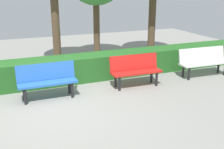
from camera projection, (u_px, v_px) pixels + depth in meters
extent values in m
plane|color=gray|center=(62.00, 109.00, 6.30)|extent=(18.66, 18.66, 0.00)
cube|color=white|center=(205.00, 63.00, 8.43)|extent=(1.63, 0.48, 0.05)
cube|color=white|center=(202.00, 54.00, 8.53)|extent=(1.62, 0.20, 0.42)
cylinder|color=black|center=(218.00, 67.00, 8.85)|extent=(0.07, 0.07, 0.39)
cylinder|color=black|center=(189.00, 74.00, 8.15)|extent=(0.07, 0.07, 0.39)
cylinder|color=black|center=(183.00, 71.00, 8.42)|extent=(0.07, 0.07, 0.39)
cube|color=red|center=(136.00, 72.00, 7.57)|extent=(1.42, 0.47, 0.05)
cube|color=red|center=(134.00, 62.00, 7.67)|extent=(1.41, 0.17, 0.42)
cylinder|color=black|center=(157.00, 79.00, 7.69)|extent=(0.07, 0.07, 0.39)
cylinder|color=black|center=(151.00, 76.00, 7.96)|extent=(0.07, 0.07, 0.39)
cylinder|color=black|center=(120.00, 84.00, 7.33)|extent=(0.07, 0.07, 0.39)
cylinder|color=black|center=(116.00, 80.00, 7.59)|extent=(0.07, 0.07, 0.39)
cube|color=blue|center=(48.00, 83.00, 6.75)|extent=(1.43, 0.43, 0.05)
cube|color=blue|center=(46.00, 71.00, 6.84)|extent=(1.42, 0.12, 0.42)
cylinder|color=black|center=(72.00, 90.00, 6.88)|extent=(0.07, 0.07, 0.39)
cylinder|color=black|center=(69.00, 86.00, 7.15)|extent=(0.07, 0.07, 0.39)
cylinder|color=black|center=(25.00, 97.00, 6.48)|extent=(0.07, 0.07, 0.39)
cylinder|color=black|center=(24.00, 92.00, 6.75)|extent=(0.07, 0.07, 0.39)
cube|color=#266023|center=(82.00, 68.00, 8.15)|extent=(14.66, 0.80, 0.72)
cylinder|color=brown|center=(152.00, 22.00, 10.59)|extent=(0.27, 0.27, 2.66)
cylinder|color=brown|center=(97.00, 27.00, 10.16)|extent=(0.23, 0.23, 2.41)
cylinder|color=brown|center=(55.00, 20.00, 9.14)|extent=(0.26, 0.26, 3.15)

